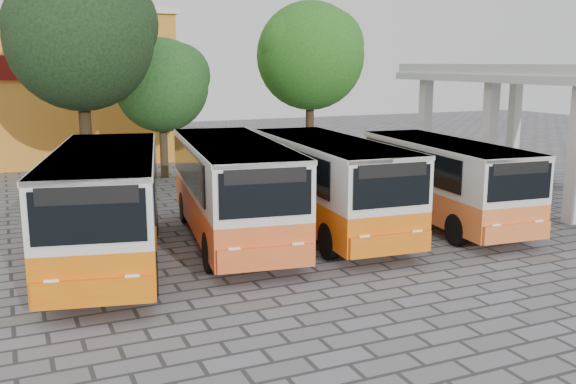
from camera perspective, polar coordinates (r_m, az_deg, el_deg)
name	(u,v)px	position (r m, az deg, el deg)	size (l,w,h in m)	color
ground	(411,266)	(17.89, 10.89, -6.52)	(90.00, 90.00, 0.00)	#616161
bus_far_left	(106,200)	(18.04, -15.85, -0.65)	(4.45, 9.12, 3.13)	orange
bus_centre_left	(233,184)	(19.69, -4.94, 0.69)	(3.80, 8.91, 3.10)	#E85B22
bus_centre_right	(329,179)	(20.73, 3.67, 1.12)	(3.17, 8.55, 3.02)	orange
bus_far_right	(444,177)	(22.49, 13.68, 1.34)	(3.09, 8.03, 2.83)	orange
tree_left	(81,33)	(27.71, -17.89, 13.30)	(6.15, 5.85, 9.35)	#332615
tree_middle	(162,82)	(31.16, -11.11, 9.57)	(4.64, 4.42, 6.62)	#453720
tree_right	(311,52)	(33.64, 2.08, 12.31)	(5.80, 5.53, 8.55)	#422E1D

